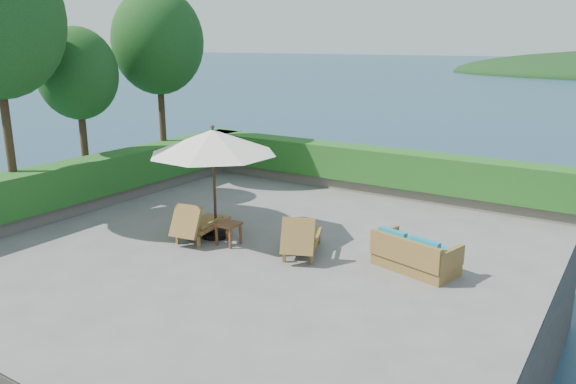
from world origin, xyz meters
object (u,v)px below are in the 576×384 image
Objects in this scene: lounge_right at (301,237)px; side_table at (228,227)px; wicker_loveseat at (414,256)px; patio_umbrella at (213,143)px; lounge_left at (199,223)px.

lounge_right reaches higher than side_table.
wicker_loveseat is (2.32, 0.49, -0.09)m from lounge_right.
patio_umbrella is 7.33× the size of side_table.
lounge_right reaches higher than wicker_loveseat.
lounge_right is (2.31, 0.06, -1.81)m from patio_umbrella.
patio_umbrella is at bearing -158.49° from wicker_loveseat.
patio_umbrella is 2.94m from lounge_right.
patio_umbrella reaches higher than wicker_loveseat.
patio_umbrella reaches higher than lounge_right.
patio_umbrella reaches higher than side_table.
lounge_right is (2.49, 0.46, 0.01)m from lounge_left.
lounge_left reaches higher than side_table.
lounge_left reaches higher than wicker_loveseat.
lounge_left is 2.53m from lounge_right.
wicker_loveseat is at bearing 11.87° from side_table.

